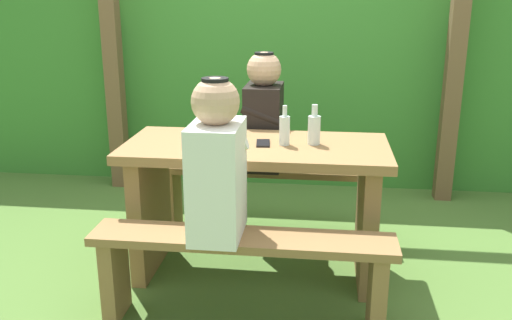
# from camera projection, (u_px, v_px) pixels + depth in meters

# --- Properties ---
(ground_plane) EXTENTS (12.00, 12.00, 0.00)m
(ground_plane) POSITION_uv_depth(u_px,v_px,m) (256.00, 270.00, 3.16)
(ground_plane) COLOR #4D7030
(hedge_backdrop) EXTENTS (6.40, 0.64, 1.61)m
(hedge_backdrop) POSITION_uv_depth(u_px,v_px,m) (282.00, 81.00, 4.67)
(hedge_backdrop) COLOR #3A802F
(hedge_backdrop) RESTS_ON ground_plane
(pergola_post_left) EXTENTS (0.12, 0.12, 2.10)m
(pergola_post_left) POSITION_uv_depth(u_px,v_px,m) (113.00, 55.00, 4.27)
(pergola_post_left) COLOR brown
(pergola_post_left) RESTS_ON ground_plane
(pergola_post_right) EXTENTS (0.12, 0.12, 2.10)m
(pergola_post_right) POSITION_uv_depth(u_px,v_px,m) (455.00, 60.00, 3.97)
(pergola_post_right) COLOR brown
(pergola_post_right) RESTS_ON ground_plane
(picnic_table) EXTENTS (1.40, 0.64, 0.75)m
(picnic_table) POSITION_uv_depth(u_px,v_px,m) (256.00, 186.00, 3.01)
(picnic_table) COLOR olive
(picnic_table) RESTS_ON ground_plane
(bench_near) EXTENTS (1.40, 0.24, 0.46)m
(bench_near) POSITION_uv_depth(u_px,v_px,m) (242.00, 261.00, 2.57)
(bench_near) COLOR olive
(bench_near) RESTS_ON ground_plane
(bench_far) EXTENTS (1.40, 0.24, 0.46)m
(bench_far) POSITION_uv_depth(u_px,v_px,m) (266.00, 186.00, 3.57)
(bench_far) COLOR olive
(bench_far) RESTS_ON ground_plane
(person_white_shirt) EXTENTS (0.25, 0.35, 0.72)m
(person_white_shirt) POSITION_uv_depth(u_px,v_px,m) (217.00, 165.00, 2.45)
(person_white_shirt) COLOR white
(person_white_shirt) RESTS_ON bench_near
(person_black_coat) EXTENTS (0.25, 0.35, 0.72)m
(person_black_coat) POSITION_uv_depth(u_px,v_px,m) (264.00, 115.00, 3.43)
(person_black_coat) COLOR black
(person_black_coat) RESTS_ON bench_far
(drinking_glass) EXTENTS (0.08, 0.08, 0.08)m
(drinking_glass) POSITION_uv_depth(u_px,v_px,m) (236.00, 131.00, 3.06)
(drinking_glass) COLOR silver
(drinking_glass) RESTS_ON picnic_table
(bottle_left) EXTENTS (0.07, 0.07, 0.21)m
(bottle_left) POSITION_uv_depth(u_px,v_px,m) (314.00, 129.00, 2.91)
(bottle_left) COLOR silver
(bottle_left) RESTS_ON picnic_table
(bottle_right) EXTENTS (0.06, 0.06, 0.21)m
(bottle_right) POSITION_uv_depth(u_px,v_px,m) (284.00, 130.00, 2.90)
(bottle_right) COLOR silver
(bottle_right) RESTS_ON picnic_table
(cell_phone) EXTENTS (0.08, 0.15, 0.01)m
(cell_phone) POSITION_uv_depth(u_px,v_px,m) (263.00, 143.00, 2.94)
(cell_phone) COLOR black
(cell_phone) RESTS_ON picnic_table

